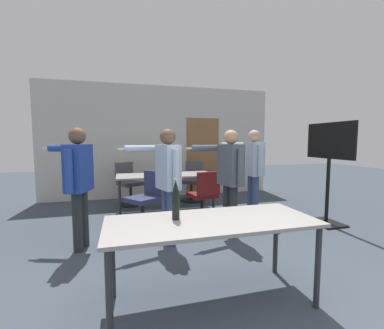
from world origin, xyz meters
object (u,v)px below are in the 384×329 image
Objects in this scene: beer_bottle at (176,201)px; office_chair_side_rolled at (192,182)px; person_right_polo at (230,172)px; person_far_watching at (78,177)px; person_center_tall at (167,175)px; office_chair_far_left at (146,200)px; person_near_casual at (253,165)px; office_chair_near_pushed at (129,185)px; office_chair_far_right at (204,197)px; tv_screen at (329,161)px.

office_chair_side_rolled is at bearing 72.53° from beer_bottle.
person_far_watching reaches higher than person_right_polo.
person_center_tall is at bearing 81.84° from person_right_polo.
office_chair_far_left is (0.94, 0.78, -0.55)m from person_far_watching.
person_center_tall is at bearing 83.35° from beer_bottle.
person_far_watching is at bearing 75.70° from person_right_polo.
person_far_watching is (-1.16, 0.15, -0.00)m from person_center_tall.
office_chair_side_rolled is (1.26, 1.55, 0.02)m from office_chair_far_left.
person_center_tall is at bearing 156.90° from office_chair_far_left.
beer_bottle is (-1.92, -2.16, -0.07)m from person_near_casual.
person_far_watching is at bearing 124.58° from beer_bottle.
office_chair_near_pushed is at bearing 0.86° from person_far_watching.
beer_bottle is (1.01, -1.46, -0.05)m from person_far_watching.
person_right_polo is 2.47m from office_chair_side_rolled.
person_near_casual is 2.07m from office_chair_far_left.
office_chair_near_pushed is at bearing 94.71° from beer_bottle.
office_chair_near_pushed is 1.05× the size of office_chair_far_right.
office_chair_side_rolled is (0.08, 2.41, -0.53)m from person_right_polo.
person_center_tall reaches higher than beer_bottle.
person_far_watching is 1.77× the size of office_chair_far_left.
tv_screen is at bearing -100.11° from person_right_polo.
person_far_watching is 3.25m from office_chair_side_rolled.
person_far_watching is 2.23m from office_chair_far_right.
tv_screen is at bearing -140.91° from office_chair_far_left.
person_center_tall is at bearing -87.32° from tv_screen.
person_near_casual is 4.59× the size of beer_bottle.
person_far_watching is 1.78m from beer_bottle.
person_far_watching is at bearing 43.59° from office_chair_near_pushed.
person_right_polo is 1.56m from office_chair_far_left.
tv_screen reaches higher than person_near_casual.
person_near_casual is 1.80× the size of office_chair_far_left.
person_center_tall reaches higher than office_chair_far_right.
office_chair_side_rolled is 1.54m from office_chair_far_right.
person_center_tall is 1.69× the size of office_chair_near_pushed.
office_chair_near_pushed reaches higher than office_chair_far_right.
office_chair_far_left is 2.00m from office_chair_side_rolled.
office_chair_far_left is at bearing 88.44° from person_near_casual.
office_chair_far_left is 0.98× the size of office_chair_side_rolled.
office_chair_near_pushed reaches higher than office_chair_side_rolled.
office_chair_near_pushed is at bearing 54.93° from person_near_casual.
tv_screen reaches higher than office_chair_near_pushed.
person_center_tall is 1.32m from beer_bottle.
office_chair_far_left is (-1.99, 0.08, -0.57)m from person_near_casual.
tv_screen reaches higher than office_chair_far_left.
office_chair_far_right is at bearing -125.04° from office_chair_far_left.
tv_screen is 1.09× the size of person_far_watching.
tv_screen is at bearing 114.99° from office_chair_near_pushed.
tv_screen reaches higher than person_right_polo.
office_chair_side_rolled is 4.01m from beer_bottle.
person_near_casual is at bearing 48.31° from beer_bottle.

